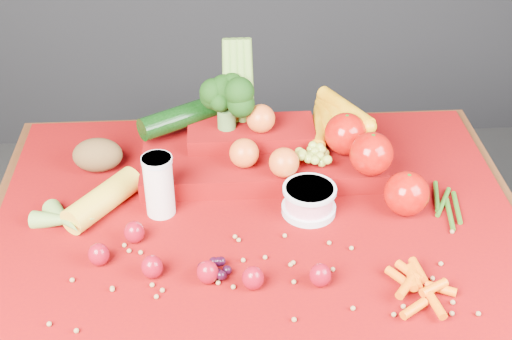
{
  "coord_description": "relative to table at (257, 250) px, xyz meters",
  "views": [
    {
      "loc": [
        -0.07,
        -1.14,
        1.66
      ],
      "look_at": [
        0.0,
        0.02,
        0.85
      ],
      "focal_mm": 50.0,
      "sensor_mm": 36.0,
      "label": 1
    }
  ],
  "objects": [
    {
      "name": "table",
      "position": [
        0.0,
        0.0,
        0.0
      ],
      "size": [
        1.1,
        0.8,
        0.75
      ],
      "color": "#3C200D",
      "rests_on": "ground"
    },
    {
      "name": "dark_grape_cluster",
      "position": [
        -0.09,
        -0.18,
        0.12
      ],
      "size": [
        0.06,
        0.05,
        0.03
      ],
      "primitive_type": null,
      "color": "black",
      "rests_on": "red_cloth"
    },
    {
      "name": "baby_carrot_pile",
      "position": [
        0.26,
        -0.25,
        0.12
      ],
      "size": [
        0.18,
        0.18,
        0.03
      ],
      "primitive_type": null,
      "color": "#E45A08",
      "rests_on": "red_cloth"
    },
    {
      "name": "green_bean_pile",
      "position": [
        0.39,
        -0.01,
        0.11
      ],
      "size": [
        0.14,
        0.12,
        0.01
      ],
      "primitive_type": null,
      "color": "#285814",
      "rests_on": "red_cloth"
    },
    {
      "name": "corn_ear",
      "position": [
        -0.36,
        -0.01,
        0.13
      ],
      "size": [
        0.27,
        0.26,
        0.06
      ],
      "rotation": [
        0.0,
        0.0,
        0.93
      ],
      "color": "gold",
      "rests_on": "red_cloth"
    },
    {
      "name": "yogurt_bowl",
      "position": [
        0.11,
        -0.01,
        0.14
      ],
      "size": [
        0.11,
        0.11,
        0.06
      ],
      "rotation": [
        0.0,
        0.0,
        -0.43
      ],
      "color": "silver",
      "rests_on": "red_cloth"
    },
    {
      "name": "milk_glass",
      "position": [
        -0.19,
        0.01,
        0.18
      ],
      "size": [
        0.06,
        0.06,
        0.13
      ],
      "rotation": [
        0.0,
        0.0,
        0.27
      ],
      "color": "silver",
      "rests_on": "red_cloth"
    },
    {
      "name": "soybean_scatter",
      "position": [
        0.0,
        -0.2,
        0.11
      ],
      "size": [
        0.84,
        0.24,
        0.01
      ],
      "primitive_type": null,
      "color": "olive",
      "rests_on": "red_cloth"
    },
    {
      "name": "strawberry_scatter",
      "position": [
        -0.13,
        -0.17,
        0.13
      ],
      "size": [
        0.44,
        0.18,
        0.05
      ],
      "color": "maroon",
      "rests_on": "red_cloth"
    },
    {
      "name": "produce_mound",
      "position": [
        0.06,
        0.15,
        0.17
      ],
      "size": [
        0.6,
        0.39,
        0.27
      ],
      "color": "#700603",
      "rests_on": "red_cloth"
    },
    {
      "name": "potato",
      "position": [
        -0.34,
        0.17,
        0.14
      ],
      "size": [
        0.11,
        0.08,
        0.07
      ],
      "primitive_type": "ellipsoid",
      "color": "brown",
      "rests_on": "red_cloth"
    },
    {
      "name": "red_cloth",
      "position": [
        0.0,
        0.0,
        0.1
      ],
      "size": [
        1.05,
        0.75,
        0.01
      ],
      "primitive_type": "cube",
      "color": "#700603",
      "rests_on": "table"
    }
  ]
}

